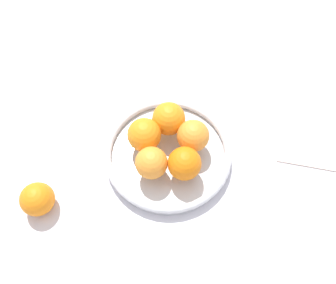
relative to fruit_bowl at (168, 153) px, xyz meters
name	(u,v)px	position (x,y,z in m)	size (l,w,h in m)	color
ground_plane	(168,156)	(0.00, 0.00, -0.02)	(4.00, 4.00, 0.00)	silver
fruit_bowl	(168,153)	(0.00, 0.00, 0.00)	(0.32, 0.32, 0.03)	silver
orange_pile	(168,141)	(0.00, 0.00, 0.06)	(0.20, 0.20, 0.08)	orange
stray_orange	(37,199)	(-0.12, -0.30, 0.02)	(0.08, 0.08, 0.08)	orange
napkin_folded	(309,140)	(0.23, 0.29, -0.01)	(0.16, 0.16, 0.01)	beige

